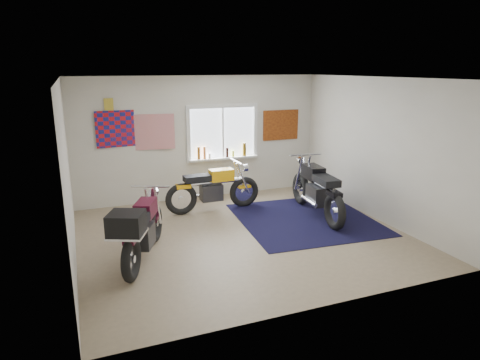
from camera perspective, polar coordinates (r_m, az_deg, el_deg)
name	(u,v)px	position (r m, az deg, el deg)	size (l,w,h in m)	color
ground	(243,236)	(7.58, 0.37, -7.42)	(5.50, 5.50, 0.00)	#9E896B
room_shell	(243,144)	(7.13, 0.39, 4.88)	(5.50, 5.50, 5.50)	white
navy_rug	(305,219)	(8.45, 8.70, -5.17)	(2.50, 2.60, 0.01)	black
window_assembly	(223,136)	(9.62, -2.32, 5.85)	(1.66, 0.17, 1.26)	white
oil_bottles	(223,152)	(9.61, -2.27, 3.79)	(1.16, 0.09, 0.30)	brown
flag_display	(109,104)	(9.05, -17.11, 9.62)	(1.60, 0.10, 1.17)	red
triumph_poster	(281,125)	(10.17, 5.45, 7.31)	(0.90, 0.03, 0.70)	#A54C14
yellow_triumph	(213,190)	(8.76, -3.61, -1.28)	(2.01, 0.60, 1.01)	black
black_chrome_bike	(317,191)	(8.54, 10.20, -1.48)	(0.69, 2.25, 1.15)	black
maroon_tourer	(140,230)	(6.54, -13.14, -6.49)	(1.11, 1.97, 1.04)	black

